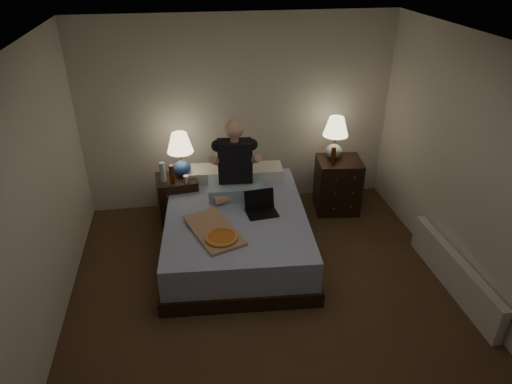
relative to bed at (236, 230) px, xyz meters
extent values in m
cube|color=brown|center=(0.20, -1.08, -0.26)|extent=(4.00, 4.50, 0.00)
cube|color=white|center=(0.20, -1.08, 2.24)|extent=(4.00, 4.50, 0.00)
cube|color=silver|center=(0.20, 1.17, 0.99)|extent=(4.00, 0.00, 2.50)
cube|color=silver|center=(-1.80, -1.08, 0.99)|extent=(0.00, 4.50, 2.50)
cube|color=silver|center=(2.20, -1.08, 0.99)|extent=(0.00, 4.50, 2.50)
cube|color=#5B70B6|center=(0.00, 0.00, 0.00)|extent=(1.71, 2.20, 0.52)
cube|color=black|center=(-0.65, 0.72, 0.06)|extent=(0.53, 0.49, 0.63)
cube|color=black|center=(1.45, 0.71, 0.10)|extent=(0.61, 0.56, 0.72)
cylinder|color=white|center=(-0.80, 0.66, 0.50)|extent=(0.07, 0.07, 0.25)
cylinder|color=#B9B8B3|center=(-0.53, 0.57, 0.42)|extent=(0.07, 0.07, 0.10)
cylinder|color=#51200B|center=(-0.69, 0.61, 0.49)|extent=(0.06, 0.06, 0.23)
cylinder|color=#58260C|center=(1.33, 0.63, 0.58)|extent=(0.06, 0.06, 0.23)
cube|color=silver|center=(2.13, -1.06, -0.06)|extent=(0.10, 1.60, 0.40)
camera|label=1|loc=(-0.49, -4.40, 2.95)|focal=32.00mm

